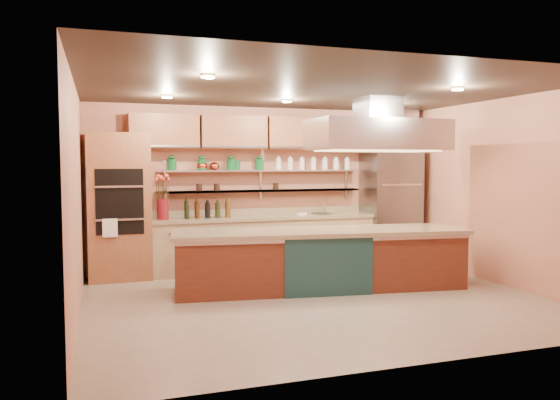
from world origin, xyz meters
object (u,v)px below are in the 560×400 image
object	(u,v)px
refrigerator	(391,206)
island	(321,259)
kitchen_scale	(301,212)
flower_vase	(163,209)
copper_kettle	(214,166)
green_canister	(236,165)

from	to	relation	value
refrigerator	island	size ratio (longest dim) A/B	0.50
island	kitchen_scale	size ratio (longest dim) A/B	27.15
refrigerator	flower_vase	distance (m)	4.13
refrigerator	copper_kettle	distance (m)	3.33
island	flower_vase	bearing A→B (deg)	149.97
flower_vase	copper_kettle	distance (m)	1.15
kitchen_scale	copper_kettle	size ratio (longest dim) A/B	0.92
flower_vase	kitchen_scale	distance (m)	2.38
flower_vase	kitchen_scale	bearing A→B (deg)	0.00
refrigerator	copper_kettle	size ratio (longest dim) A/B	12.58
flower_vase	green_canister	distance (m)	1.47
refrigerator	green_canister	distance (m)	2.96
kitchen_scale	copper_kettle	xyz separation A→B (m)	(-1.49, 0.22, 0.81)
flower_vase	green_canister	size ratio (longest dim) A/B	2.03
kitchen_scale	copper_kettle	distance (m)	1.71
kitchen_scale	green_canister	size ratio (longest dim) A/B	0.95
refrigerator	copper_kettle	world-z (taller)	refrigerator
copper_kettle	refrigerator	bearing A→B (deg)	-4.06
refrigerator	copper_kettle	xyz separation A→B (m)	(-3.24, 0.23, 0.73)
island	kitchen_scale	bearing A→B (deg)	86.88
flower_vase	green_canister	world-z (taller)	green_canister
island	flower_vase	world-z (taller)	flower_vase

